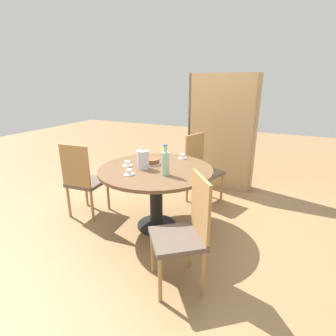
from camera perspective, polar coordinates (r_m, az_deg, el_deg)
ground_plane at (r=3.31m, az=-2.49°, el=-12.46°), size 14.00×14.00×0.00m
dining_table at (r=3.04m, az=-2.65°, el=-2.55°), size 1.31×1.31×0.75m
chair_a at (r=3.49m, az=-17.93°, el=-2.30°), size 0.45×0.45×0.98m
chair_b at (r=2.25m, az=3.72°, el=-13.42°), size 0.59×0.59×0.98m
chair_c at (r=3.80m, az=7.27°, el=0.16°), size 0.53×0.53×0.98m
bookshelf at (r=4.34m, az=11.50°, el=7.07°), size 1.06×0.28×1.81m
coffee_pot at (r=2.95m, az=-5.45°, el=1.95°), size 0.13×0.13×0.25m
water_bottle at (r=2.72m, az=-0.57°, el=1.13°), size 0.08×0.08×0.33m
cake_main at (r=3.13m, az=-3.57°, el=1.41°), size 0.21×0.21×0.06m
cup_a at (r=3.09m, az=-8.85°, el=0.87°), size 0.11×0.11×0.06m
cup_b at (r=3.36m, az=3.16°, el=2.48°), size 0.11×0.11×0.06m
cup_c at (r=2.80m, az=-8.45°, el=-0.99°), size 0.11×0.11×0.06m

